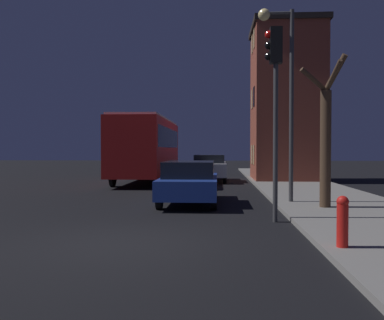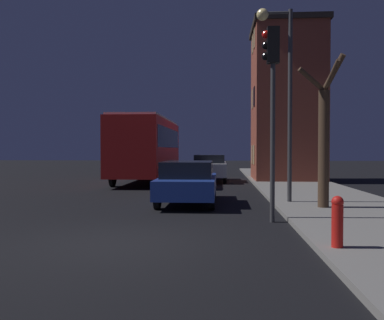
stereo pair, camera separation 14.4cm
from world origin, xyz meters
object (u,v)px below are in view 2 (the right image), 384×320
at_px(streetlamp, 281,73).
at_px(bare_tree, 324,138).
at_px(bus, 148,145).
at_px(car_near_lane, 188,181).
at_px(traffic_light, 272,84).
at_px(fire_hydrant, 337,220).
at_px(car_mid_lane, 210,167).

height_order(streetlamp, bare_tree, streetlamp).
bearing_deg(streetlamp, bus, 122.14).
bearing_deg(car_near_lane, bare_tree, -20.27).
relative_size(traffic_light, bare_tree, 1.10).
height_order(bus, fire_hydrant, bus).
xyz_separation_m(traffic_light, car_mid_lane, (-1.90, 13.50, -2.66)).
height_order(traffic_light, bare_tree, traffic_light).
bearing_deg(fire_hydrant, streetlamp, 90.78).
height_order(bus, car_near_lane, bus).
bearing_deg(streetlamp, bare_tree, -50.87).
relative_size(traffic_light, car_mid_lane, 1.07).
bearing_deg(car_mid_lane, traffic_light, -82.01).
height_order(streetlamp, bus, streetlamp).
height_order(streetlamp, traffic_light, streetlamp).
xyz_separation_m(traffic_light, bare_tree, (1.77, 1.99, -1.30)).
bearing_deg(bare_tree, car_near_lane, 159.73).
relative_size(bare_tree, car_mid_lane, 0.97).
distance_m(traffic_light, car_near_lane, 5.04).
relative_size(streetlamp, car_near_lane, 1.36).
bearing_deg(car_near_lane, traffic_light, -56.04).
height_order(traffic_light, car_mid_lane, traffic_light).
relative_size(streetlamp, fire_hydrant, 6.96).
bearing_deg(car_mid_lane, streetlamp, -75.79).
height_order(bare_tree, car_near_lane, bare_tree).
bearing_deg(bare_tree, traffic_light, -131.64).
bearing_deg(bare_tree, bus, 123.05).
xyz_separation_m(bare_tree, car_mid_lane, (-3.66, 11.51, -1.35)).
bearing_deg(car_near_lane, bus, 107.66).
bearing_deg(bus, streetlamp, -57.86).
xyz_separation_m(car_near_lane, fire_hydrant, (3.14, -6.75, -0.16)).
bearing_deg(bus, traffic_light, -67.48).
distance_m(streetlamp, fire_hydrant, 7.54).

